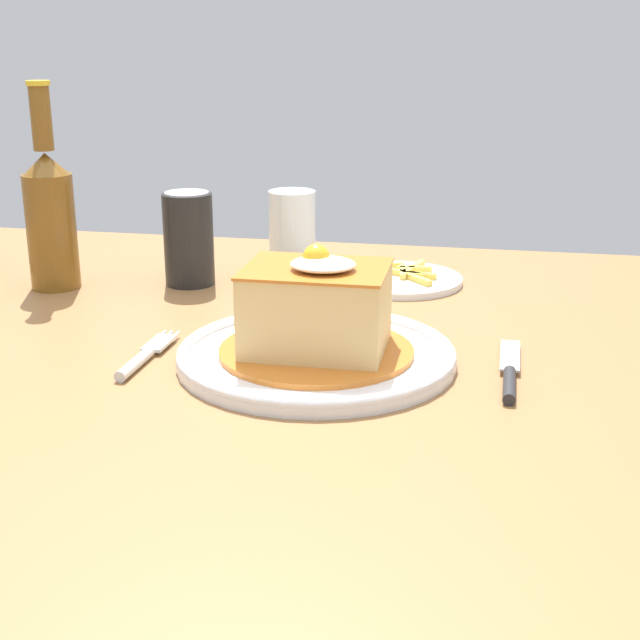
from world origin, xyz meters
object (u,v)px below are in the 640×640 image
Objects in this scene: soda_can at (189,239)px; beer_bottle_amber at (50,213)px; knife at (510,376)px; side_plate_fries at (400,279)px; main_plate at (316,355)px; drinking_glass at (292,232)px; fork at (143,357)px.

beer_bottle_amber is at bearing -163.75° from soda_can.
knife is at bearing -21.15° from beer_bottle_amber.
side_plate_fries is (0.28, 0.06, -0.06)m from soda_can.
main_plate is 2.73× the size of drinking_glass.
main_plate is 0.20m from knife.
main_plate is at bearing 175.46° from knife.
fork is at bearing -122.78° from side_plate_fries.
knife is 0.52m from drinking_glass.
drinking_glass reaches higher than fork.
soda_can is 0.73× the size of side_plate_fries.
soda_can is at bearing 130.60° from main_plate.
fork is 0.53× the size of beer_bottle_amber.
soda_can is 0.18m from drinking_glass.
beer_bottle_amber is at bearing -145.91° from drinking_glass.
beer_bottle_amber is (-0.17, -0.05, 0.04)m from soda_can.
beer_bottle_amber is at bearing -166.43° from side_plate_fries.
knife is at bearing 2.69° from fork.
beer_bottle_amber is (-0.22, 0.25, 0.09)m from fork.
soda_can reaches higher than main_plate.
side_plate_fries is at bearing 80.87° from main_plate.
fork is at bearing -80.63° from soda_can.
beer_bottle_amber is (-0.39, 0.21, 0.09)m from main_plate.
fork is 0.86× the size of knife.
soda_can reaches higher than drinking_glass.
drinking_glass is (0.06, 0.43, 0.04)m from fork.
knife is 0.97× the size of side_plate_fries.
main_plate is 0.35m from soda_can.
fork is 0.83× the size of side_plate_fries.
beer_bottle_amber is 2.53× the size of drinking_glass.
side_plate_fries is at bearing -26.05° from drinking_glass.
knife is 0.64m from beer_bottle_amber.
knife is at bearing -53.33° from drinking_glass.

